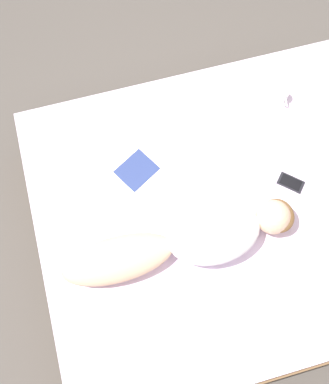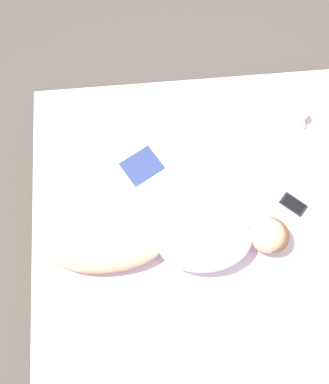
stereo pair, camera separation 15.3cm
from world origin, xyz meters
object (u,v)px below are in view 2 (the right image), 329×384
(open_magazine, at_px, (129,149))
(coffee_mug, at_px, (301,116))
(cell_phone, at_px, (293,204))
(person, at_px, (181,243))

(open_magazine, height_order, coffee_mug, coffee_mug)
(open_magazine, relative_size, cell_phone, 3.92)
(person, height_order, cell_phone, person)
(open_magazine, xyz_separation_m, coffee_mug, (-0.11, 1.03, 0.04))
(person, xyz_separation_m, coffee_mug, (-0.71, 0.79, -0.05))
(cell_phone, bearing_deg, person, -31.65)
(person, height_order, open_magazine, person)
(open_magazine, distance_m, coffee_mug, 1.03)
(open_magazine, xyz_separation_m, cell_phone, (0.42, 0.89, 0.00))
(coffee_mug, xyz_separation_m, cell_phone, (0.53, -0.14, -0.03))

